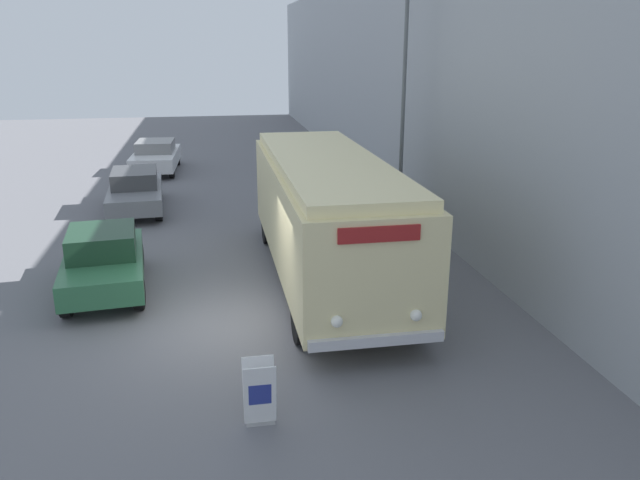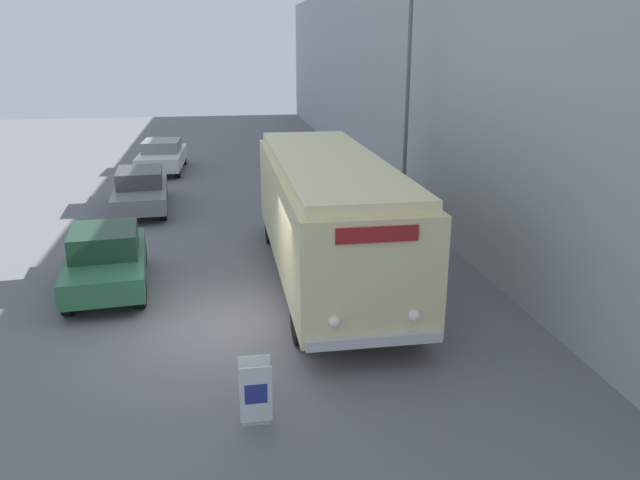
# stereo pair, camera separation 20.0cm
# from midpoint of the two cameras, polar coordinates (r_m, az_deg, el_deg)

# --- Properties ---
(ground_plane) EXTENTS (80.00, 80.00, 0.00)m
(ground_plane) POSITION_cam_midpoint_polar(r_m,az_deg,el_deg) (13.62, -8.09, -7.67)
(ground_plane) COLOR slate
(building_wall_right) EXTENTS (0.30, 60.00, 8.56)m
(building_wall_right) POSITION_cam_midpoint_polar(r_m,az_deg,el_deg) (23.41, 7.09, 13.85)
(building_wall_right) COLOR #9EA3A8
(building_wall_right) RESTS_ON ground_plane
(vintage_bus) EXTENTS (2.66, 9.59, 3.14)m
(vintage_bus) POSITION_cam_midpoint_polar(r_m,az_deg,el_deg) (15.38, 0.26, 2.61)
(vintage_bus) COLOR black
(vintage_bus) RESTS_ON ground_plane
(sign_board) EXTENTS (0.51, 0.40, 1.08)m
(sign_board) POSITION_cam_midpoint_polar(r_m,az_deg,el_deg) (10.13, -6.13, -13.78)
(sign_board) COLOR gray
(sign_board) RESTS_ON ground_plane
(streetlamp) EXTENTS (0.36, 0.36, 7.42)m
(streetlamp) POSITION_cam_midpoint_polar(r_m,az_deg,el_deg) (19.46, 7.41, 14.37)
(streetlamp) COLOR #595E60
(streetlamp) RESTS_ON ground_plane
(parked_car_near) EXTENTS (2.18, 4.21, 1.52)m
(parked_car_near) POSITION_cam_midpoint_polar(r_m,az_deg,el_deg) (15.90, -19.51, -1.76)
(parked_car_near) COLOR black
(parked_car_near) RESTS_ON ground_plane
(parked_car_mid) EXTENTS (2.11, 4.85, 1.44)m
(parked_car_mid) POSITION_cam_midpoint_polar(r_m,az_deg,el_deg) (23.34, -16.75, 4.40)
(parked_car_mid) COLOR black
(parked_car_mid) RESTS_ON ground_plane
(parked_car_far) EXTENTS (2.13, 4.61, 1.43)m
(parked_car_far) POSITION_cam_midpoint_polar(r_m,az_deg,el_deg) (30.16, -14.96, 7.43)
(parked_car_far) COLOR black
(parked_car_far) RESTS_ON ground_plane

